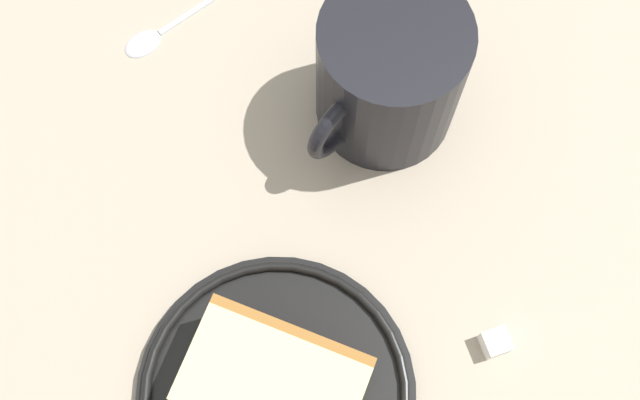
# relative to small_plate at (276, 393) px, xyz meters

# --- Properties ---
(ground_plane) EXTENTS (1.22, 1.22, 0.04)m
(ground_plane) POSITION_rel_small_plate_xyz_m (0.10, -0.06, -0.03)
(ground_plane) COLOR tan
(small_plate) EXTENTS (0.18, 0.18, 0.02)m
(small_plate) POSITION_rel_small_plate_xyz_m (0.00, 0.00, 0.00)
(small_plate) COLOR black
(small_plate) RESTS_ON ground_plane
(cake_slice) EXTENTS (0.12, 0.10, 0.06)m
(cake_slice) POSITION_rel_small_plate_xyz_m (0.00, -0.00, 0.03)
(cake_slice) COLOR #9E662D
(cake_slice) RESTS_ON small_plate
(tea_mug) EXTENTS (0.10, 0.13, 0.11)m
(tea_mug) POSITION_rel_small_plate_xyz_m (0.08, -0.20, 0.05)
(tea_mug) COLOR black
(tea_mug) RESTS_ON ground_plane
(teaspoon) EXTENTS (0.04, 0.11, 0.01)m
(teaspoon) POSITION_rel_small_plate_xyz_m (0.25, -0.14, -0.00)
(teaspoon) COLOR silver
(teaspoon) RESTS_ON ground_plane
(sugar_cube) EXTENTS (0.02, 0.02, 0.02)m
(sugar_cube) POSITION_rel_small_plate_xyz_m (-0.09, -0.12, 0.00)
(sugar_cube) COLOR white
(sugar_cube) RESTS_ON ground_plane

